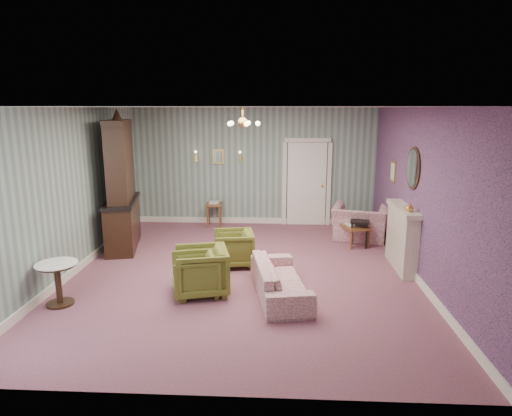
# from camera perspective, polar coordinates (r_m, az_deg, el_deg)

# --- Properties ---
(floor) EXTENTS (7.00, 7.00, 0.00)m
(floor) POSITION_cam_1_polar(r_m,az_deg,el_deg) (8.05, -1.59, -8.28)
(floor) COLOR #814B5D
(floor) RESTS_ON ground
(ceiling) EXTENTS (7.00, 7.00, 0.00)m
(ceiling) POSITION_cam_1_polar(r_m,az_deg,el_deg) (7.51, -1.73, 12.84)
(ceiling) COLOR white
(ceiling) RESTS_ON ground
(wall_back) EXTENTS (6.00, 0.00, 6.00)m
(wall_back) POSITION_cam_1_polar(r_m,az_deg,el_deg) (11.10, -0.20, 5.32)
(wall_back) COLOR slate
(wall_back) RESTS_ON ground
(wall_front) EXTENTS (6.00, 0.00, 6.00)m
(wall_front) POSITION_cam_1_polar(r_m,az_deg,el_deg) (4.28, -5.44, -6.95)
(wall_front) COLOR slate
(wall_front) RESTS_ON ground
(wall_left) EXTENTS (0.00, 7.00, 7.00)m
(wall_left) POSITION_cam_1_polar(r_m,az_deg,el_deg) (8.44, -22.43, 1.97)
(wall_left) COLOR slate
(wall_left) RESTS_ON ground
(wall_right) EXTENTS (0.00, 7.00, 7.00)m
(wall_right) POSITION_cam_1_polar(r_m,az_deg,el_deg) (7.99, 20.34, 1.58)
(wall_right) COLOR slate
(wall_right) RESTS_ON ground
(wall_right_floral) EXTENTS (0.00, 7.00, 7.00)m
(wall_right_floral) POSITION_cam_1_polar(r_m,az_deg,el_deg) (7.98, 20.23, 1.59)
(wall_right_floral) COLOR #A55284
(wall_right_floral) RESTS_ON ground
(door) EXTENTS (1.12, 0.12, 2.16)m
(door) POSITION_cam_1_polar(r_m,az_deg,el_deg) (11.12, 6.51, 3.32)
(door) COLOR white
(door) RESTS_ON floor
(olive_chair_a) EXTENTS (0.83, 0.86, 0.73)m
(olive_chair_a) POSITION_cam_1_polar(r_m,az_deg,el_deg) (7.09, -7.76, -8.23)
(olive_chair_a) COLOR brown
(olive_chair_a) RESTS_ON floor
(olive_chair_b) EXTENTS (0.91, 0.95, 0.82)m
(olive_chair_b) POSITION_cam_1_polar(r_m,az_deg,el_deg) (7.11, -7.03, -7.74)
(olive_chair_b) COLOR brown
(olive_chair_b) RESTS_ON floor
(olive_chair_c) EXTENTS (0.77, 0.80, 0.73)m
(olive_chair_c) POSITION_cam_1_polar(r_m,az_deg,el_deg) (8.30, -2.90, -4.96)
(olive_chair_c) COLOR brown
(olive_chair_c) RESTS_ON floor
(sofa_chintz) EXTENTS (0.85, 1.90, 0.72)m
(sofa_chintz) POSITION_cam_1_polar(r_m,az_deg,el_deg) (7.02, 3.11, -8.39)
(sofa_chintz) COLOR #923B5B
(sofa_chintz) RESTS_ON floor
(wingback_chair) EXTENTS (1.32, 1.03, 1.02)m
(wingback_chair) POSITION_cam_1_polar(r_m,az_deg,el_deg) (10.15, 13.25, -1.12)
(wingback_chair) COLOR #923B5B
(wingback_chair) RESTS_ON floor
(dresser) EXTENTS (0.92, 1.77, 2.81)m
(dresser) POSITION_cam_1_polar(r_m,az_deg,el_deg) (9.56, -17.03, 3.28)
(dresser) COLOR black
(dresser) RESTS_ON floor
(fireplace) EXTENTS (0.30, 1.40, 1.16)m
(fireplace) POSITION_cam_1_polar(r_m,az_deg,el_deg) (8.52, 18.21, -3.62)
(fireplace) COLOR beige
(fireplace) RESTS_ON floor
(mantel_vase) EXTENTS (0.15, 0.15, 0.15)m
(mantel_vase) POSITION_cam_1_polar(r_m,az_deg,el_deg) (7.98, 19.12, 0.08)
(mantel_vase) COLOR gold
(mantel_vase) RESTS_ON fireplace
(oval_mirror) EXTENTS (0.04, 0.76, 0.84)m
(oval_mirror) POSITION_cam_1_polar(r_m,az_deg,el_deg) (8.29, 19.48, 4.84)
(oval_mirror) COLOR white
(oval_mirror) RESTS_ON wall_right
(framed_print) EXTENTS (0.04, 0.34, 0.42)m
(framed_print) POSITION_cam_1_polar(r_m,az_deg,el_deg) (9.62, 17.20, 4.50)
(framed_print) COLOR gold
(framed_print) RESTS_ON wall_right
(coffee_table) EXTENTS (0.70, 0.97, 0.44)m
(coffee_table) POSITION_cam_1_polar(r_m,az_deg,el_deg) (9.84, 12.26, -3.26)
(coffee_table) COLOR brown
(coffee_table) RESTS_ON floor
(side_table_black) EXTENTS (0.45, 0.45, 0.57)m
(side_table_black) POSITION_cam_1_polar(r_m,az_deg,el_deg) (9.67, 13.10, -3.19)
(side_table_black) COLOR black
(side_table_black) RESTS_ON floor
(pedestal_table) EXTENTS (0.78, 0.78, 0.66)m
(pedestal_table) POSITION_cam_1_polar(r_m,az_deg,el_deg) (7.32, -24.02, -8.88)
(pedestal_table) COLOR black
(pedestal_table) RESTS_ON floor
(nesting_table) EXTENTS (0.40, 0.50, 0.64)m
(nesting_table) POSITION_cam_1_polar(r_m,az_deg,el_deg) (11.06, -5.37, -0.74)
(nesting_table) COLOR brown
(nesting_table) RESTS_ON floor
(gilt_mirror_back) EXTENTS (0.28, 0.06, 0.36)m
(gilt_mirror_back) POSITION_cam_1_polar(r_m,az_deg,el_deg) (11.11, -4.88, 6.58)
(gilt_mirror_back) COLOR gold
(gilt_mirror_back) RESTS_ON wall_back
(sconce_left) EXTENTS (0.16, 0.12, 0.30)m
(sconce_left) POSITION_cam_1_polar(r_m,az_deg,el_deg) (11.18, -7.71, 6.55)
(sconce_left) COLOR gold
(sconce_left) RESTS_ON wall_back
(sconce_right) EXTENTS (0.16, 0.12, 0.30)m
(sconce_right) POSITION_cam_1_polar(r_m,az_deg,el_deg) (11.03, -2.04, 6.57)
(sconce_right) COLOR gold
(sconce_right) RESTS_ON wall_back
(chandelier) EXTENTS (0.56, 0.56, 0.36)m
(chandelier) POSITION_cam_1_polar(r_m,az_deg,el_deg) (7.52, -1.71, 10.78)
(chandelier) COLOR gold
(chandelier) RESTS_ON ceiling
(burgundy_cushion) EXTENTS (0.41, 0.28, 0.39)m
(burgundy_cushion) POSITION_cam_1_polar(r_m,az_deg,el_deg) (10.01, 13.11, -1.50)
(burgundy_cushion) COLOR maroon
(burgundy_cushion) RESTS_ON wingback_chair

